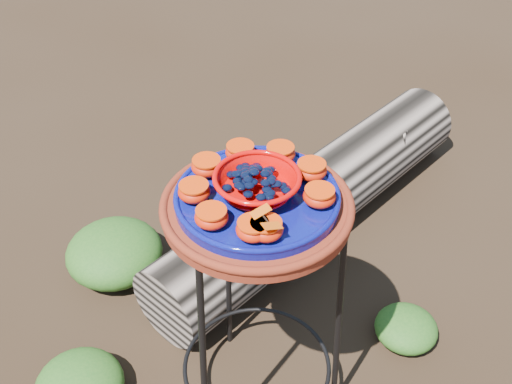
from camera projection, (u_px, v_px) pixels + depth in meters
name	position (u px, v px, depth m)	size (l,w,h in m)	color
plant_stand	(257.00, 318.00, 1.64)	(0.44, 0.44, 0.70)	black
terracotta_saucer	(257.00, 208.00, 1.41)	(0.42, 0.42, 0.03)	maroon
cobalt_plate	(257.00, 198.00, 1.39)	(0.36, 0.36, 0.02)	#080249
red_bowl	(257.00, 185.00, 1.37)	(0.18, 0.18, 0.05)	red
glass_gems	(257.00, 171.00, 1.34)	(0.14, 0.14, 0.02)	black
orange_half_0	(266.00, 229.00, 1.27)	(0.07, 0.07, 0.04)	red
orange_half_1	(319.00, 196.00, 1.35)	(0.07, 0.07, 0.04)	red
orange_half_2	(311.00, 170.00, 1.42)	(0.07, 0.07, 0.04)	red
orange_half_3	(280.00, 154.00, 1.47)	(0.07, 0.07, 0.04)	red
orange_half_4	(240.00, 152.00, 1.47)	(0.07, 0.07, 0.04)	red
orange_half_5	(207.00, 166.00, 1.43)	(0.07, 0.07, 0.04)	red
orange_half_6	(194.00, 192.00, 1.36)	(0.07, 0.07, 0.04)	red
orange_half_7	(211.00, 217.00, 1.29)	(0.07, 0.07, 0.04)	red
orange_half_8	(253.00, 229.00, 1.27)	(0.07, 0.07, 0.04)	red
butterfly	(266.00, 219.00, 1.25)	(0.09, 0.05, 0.02)	#DC510B
driftwood_log	(315.00, 198.00, 2.35)	(1.47, 0.39, 0.28)	black
foliage_right	(406.00, 327.00, 1.99)	(0.20, 0.20, 0.10)	#1D4D16
foliage_back	(114.00, 251.00, 2.21)	(0.33, 0.33, 0.17)	#1D4D16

